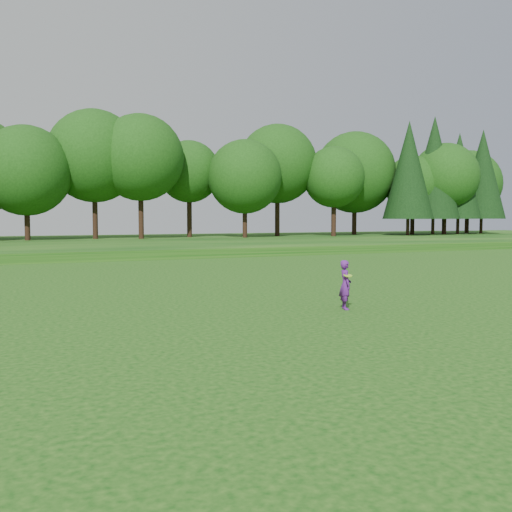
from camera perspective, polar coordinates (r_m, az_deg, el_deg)
name	(u,v)px	position (r m, az deg, el deg)	size (l,w,h in m)	color
ground	(209,310)	(16.24, -4.74, -5.41)	(140.00, 140.00, 0.00)	#0B3D0C
berm	(72,245)	(49.46, -17.88, 1.05)	(130.00, 30.00, 0.60)	#0B3D0C
walking_path	(99,260)	(35.61, -15.44, -0.41)	(130.00, 1.60, 0.04)	gray
treeline	(65,155)	(53.66, -18.53, 9.59)	(104.00, 7.00, 15.00)	#153E0E
woman	(345,285)	(16.41, 8.92, -2.85)	(0.48, 0.59, 1.41)	#5A1B7B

